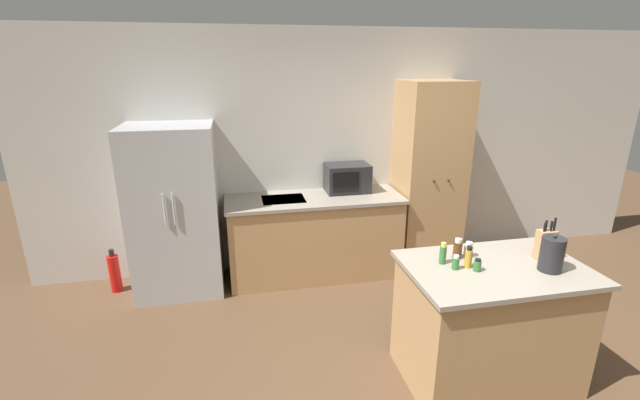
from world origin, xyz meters
TOP-DOWN VIEW (x-y plane):
  - ground_plane at (0.00, 0.00)m, footprint 14.00×14.00m
  - wall_back at (0.00, 2.33)m, footprint 7.20×0.06m
  - refrigerator at (-2.03, 1.96)m, footprint 0.84×0.70m
  - back_counter at (-0.62, 1.98)m, footprint 1.86×0.67m
  - pantry_cabinet at (0.67, 2.01)m, footprint 0.67×0.61m
  - kitchen_island at (0.30, 0.13)m, footprint 1.24×0.80m
  - microwave at (-0.23, 2.12)m, footprint 0.47×0.33m
  - knife_block at (0.70, 0.17)m, footprint 0.13×0.08m
  - spice_bottle_tall_dark at (-0.05, 0.25)m, footprint 0.05×0.05m
  - spice_bottle_short_red at (0.10, 0.16)m, footprint 0.05×0.05m
  - spice_bottle_amber_oil at (-0.00, 0.15)m, footprint 0.05×0.05m
  - spice_bottle_green_herb at (0.10, 0.31)m, footprint 0.06×0.06m
  - spice_bottle_pale_salt at (0.19, 0.32)m, footprint 0.06×0.06m
  - spice_bottle_orange_cap at (0.13, 0.10)m, footprint 0.05×0.05m
  - kettle at (0.61, 0.01)m, footprint 0.15×0.15m
  - fire_extinguisher at (-2.69, 2.02)m, footprint 0.11×0.11m

SIDE VIEW (x-z plane):
  - ground_plane at x=0.00m, z-range 0.00..0.00m
  - fire_extinguisher at x=-2.69m, z-range -0.03..0.43m
  - back_counter at x=-0.62m, z-range 0.00..0.89m
  - kitchen_island at x=0.30m, z-range 0.00..0.91m
  - refrigerator at x=-2.03m, z-range 0.00..1.69m
  - spice_bottle_orange_cap at x=0.13m, z-range 0.90..0.99m
  - spice_bottle_amber_oil at x=0.00m, z-range 0.90..1.01m
  - spice_bottle_pale_salt at x=0.19m, z-range 0.90..1.02m
  - spice_bottle_green_herb at x=0.10m, z-range 0.90..1.05m
  - spice_bottle_tall_dark at x=-0.05m, z-range 0.90..1.06m
  - spice_bottle_short_red at x=0.10m, z-range 0.90..1.06m
  - knife_block at x=0.70m, z-range 0.86..1.18m
  - kettle at x=0.61m, z-range 0.90..1.16m
  - pantry_cabinet at x=0.67m, z-range 0.00..2.07m
  - microwave at x=-0.23m, z-range 0.89..1.20m
  - wall_back at x=0.00m, z-range 0.00..2.60m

